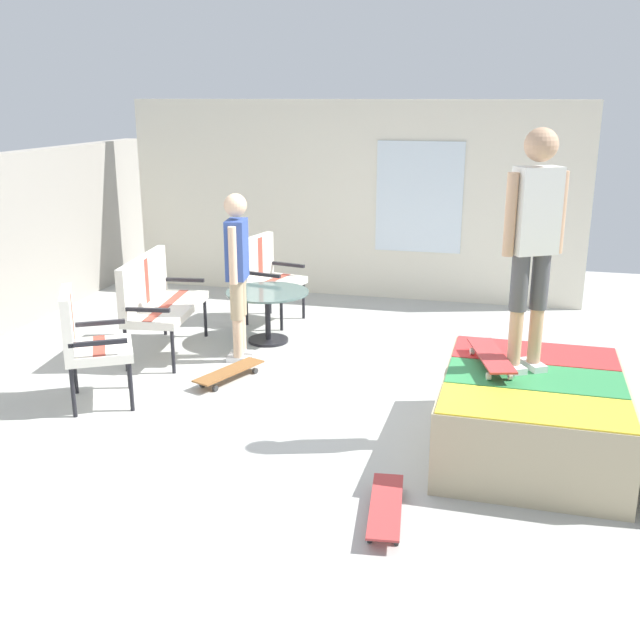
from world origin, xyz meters
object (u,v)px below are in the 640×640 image
skateboard_by_bench (229,372)px  patio_bench (156,296)px  person_watching (237,265)px  skateboard_spare (386,506)px  patio_chair_by_wall (85,337)px  person_skater (534,232)px  patio_chair_near_house (267,271)px  skate_ramp (536,415)px  skateboard_on_ramp (491,356)px  patio_table (268,306)px

skateboard_by_bench → patio_bench: bearing=59.9°
person_watching → skateboard_spare: 3.39m
patio_chair_by_wall → person_skater: bearing=-88.0°
patio_chair_near_house → patio_chair_by_wall: bearing=165.4°
patio_chair_by_wall → skateboard_by_bench: bearing=-50.5°
person_watching → person_skater: size_ratio=0.95×
patio_bench → person_watching: (0.02, -0.90, 0.37)m
patio_chair_near_house → person_skater: size_ratio=0.57×
skate_ramp → person_watching: (1.44, 2.88, 0.68)m
patio_chair_by_wall → skateboard_spare: bearing=-113.3°
person_watching → person_skater: person_skater is taller
patio_chair_by_wall → skateboard_on_ramp: (0.12, -3.39, 0.08)m
patio_bench → person_skater: size_ratio=0.74×
skate_ramp → person_watching: bearing=63.5°
person_watching → skateboard_spare: (-2.63, -1.95, -0.90)m
patio_chair_near_house → patio_chair_by_wall: same height
patio_table → person_skater: person_skater is taller
person_watching → person_skater: bearing=-115.1°
patio_chair_near_house → patio_table: patio_chair_near_house is taller
person_skater → skateboard_by_bench: bearing=75.4°
patio_bench → patio_chair_near_house: 1.58m
skateboard_by_bench → skateboard_spare: same height
patio_chair_near_house → skateboard_by_bench: (-1.97, -0.26, -0.53)m
person_skater → skateboard_spare: 2.22m
patio_bench → skateboard_spare: patio_bench is taller
patio_table → person_skater: bearing=-125.6°
person_watching → skateboard_on_ramp: size_ratio=2.05×
patio_chair_by_wall → skateboard_by_bench: 1.38m
person_skater → skateboard_spare: (-1.34, 0.81, -1.57)m
skateboard_on_ramp → skateboard_by_bench: bearing=74.0°
patio_chair_near_house → skateboard_by_bench: size_ratio=1.25×
person_watching → skate_ramp: bearing=-116.5°
person_skater → skateboard_by_bench: person_skater is taller
patio_bench → skateboard_spare: 3.90m
skateboard_spare → skateboard_on_ramp: skateboard_on_ramp is taller
patio_chair_near_house → skateboard_by_bench: bearing=-172.4°
skateboard_on_ramp → patio_chair_by_wall: bearing=92.1°
patio_chair_by_wall → skateboard_spare: (-1.21, -2.82, -0.53)m
patio_bench → patio_chair_near_house: same height
patio_bench → patio_chair_by_wall: same height
patio_bench → person_watching: size_ratio=0.78×
patio_chair_by_wall → person_watching: bearing=-31.7°
skateboard_spare → patio_table: bearing=29.6°
skateboard_spare → skateboard_on_ramp: 1.57m
patio_bench → person_skater: bearing=-109.2°
patio_chair_near_house → person_watching: size_ratio=0.60×
person_watching → patio_bench: bearing=91.2°
patio_table → person_skater: size_ratio=0.51×
patio_bench → person_watching: bearing=-88.8°
skate_ramp → patio_table: 3.44m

